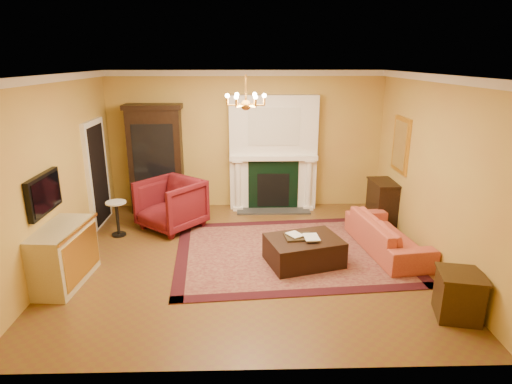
{
  "coord_description": "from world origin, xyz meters",
  "views": [
    {
      "loc": [
        -0.03,
        -6.6,
        3.22
      ],
      "look_at": [
        0.16,
        0.3,
        1.07
      ],
      "focal_mm": 30.0,
      "sensor_mm": 36.0,
      "label": 1
    }
  ],
  "objects_px": {
    "coral_sofa": "(388,229)",
    "leather_ottoman": "(304,251)",
    "wingback_armchair": "(171,202)",
    "commode": "(63,256)",
    "end_table": "(459,296)",
    "china_cabinet": "(157,161)",
    "console_table": "(382,203)",
    "pedestal_table": "(117,216)"
  },
  "relations": [
    {
      "from": "coral_sofa",
      "to": "leather_ottoman",
      "type": "bearing_deg",
      "value": 99.29
    },
    {
      "from": "wingback_armchair",
      "to": "commode",
      "type": "bearing_deg",
      "value": -80.54
    },
    {
      "from": "end_table",
      "to": "leather_ottoman",
      "type": "height_order",
      "value": "end_table"
    },
    {
      "from": "china_cabinet",
      "to": "console_table",
      "type": "xyz_separation_m",
      "value": [
        4.72,
        -0.9,
        -0.69
      ]
    },
    {
      "from": "end_table",
      "to": "console_table",
      "type": "distance_m",
      "value": 3.41
    },
    {
      "from": "wingback_armchair",
      "to": "coral_sofa",
      "type": "relative_size",
      "value": 0.54
    },
    {
      "from": "pedestal_table",
      "to": "console_table",
      "type": "height_order",
      "value": "console_table"
    },
    {
      "from": "china_cabinet",
      "to": "pedestal_table",
      "type": "height_order",
      "value": "china_cabinet"
    },
    {
      "from": "console_table",
      "to": "pedestal_table",
      "type": "bearing_deg",
      "value": -176.48
    },
    {
      "from": "leather_ottoman",
      "to": "pedestal_table",
      "type": "bearing_deg",
      "value": 143.36
    },
    {
      "from": "china_cabinet",
      "to": "console_table",
      "type": "height_order",
      "value": "china_cabinet"
    },
    {
      "from": "china_cabinet",
      "to": "console_table",
      "type": "relative_size",
      "value": 2.66
    },
    {
      "from": "console_table",
      "to": "leather_ottoman",
      "type": "relative_size",
      "value": 0.72
    },
    {
      "from": "end_table",
      "to": "commode",
      "type": "bearing_deg",
      "value": 169.17
    },
    {
      "from": "end_table",
      "to": "leather_ottoman",
      "type": "relative_size",
      "value": 0.52
    },
    {
      "from": "pedestal_table",
      "to": "commode",
      "type": "height_order",
      "value": "commode"
    },
    {
      "from": "wingback_armchair",
      "to": "pedestal_table",
      "type": "bearing_deg",
      "value": -119.54
    },
    {
      "from": "pedestal_table",
      "to": "end_table",
      "type": "xyz_separation_m",
      "value": [
        5.16,
        -2.83,
        -0.09
      ]
    },
    {
      "from": "wingback_armchair",
      "to": "end_table",
      "type": "xyz_separation_m",
      "value": [
        4.2,
        -3.2,
        -0.24
      ]
    },
    {
      "from": "console_table",
      "to": "leather_ottoman",
      "type": "height_order",
      "value": "console_table"
    },
    {
      "from": "commode",
      "to": "end_table",
      "type": "bearing_deg",
      "value": -6.09
    },
    {
      "from": "china_cabinet",
      "to": "pedestal_table",
      "type": "xyz_separation_m",
      "value": [
        -0.5,
        -1.48,
        -0.72
      ]
    },
    {
      "from": "china_cabinet",
      "to": "pedestal_table",
      "type": "distance_m",
      "value": 1.72
    },
    {
      "from": "commode",
      "to": "pedestal_table",
      "type": "bearing_deg",
      "value": 85.4
    },
    {
      "from": "end_table",
      "to": "console_table",
      "type": "xyz_separation_m",
      "value": [
        0.06,
        3.41,
        0.12
      ]
    },
    {
      "from": "wingback_armchair",
      "to": "pedestal_table",
      "type": "height_order",
      "value": "wingback_armchair"
    },
    {
      "from": "pedestal_table",
      "to": "commode",
      "type": "relative_size",
      "value": 0.57
    },
    {
      "from": "commode",
      "to": "end_table",
      "type": "xyz_separation_m",
      "value": [
        5.45,
        -1.04,
        -0.15
      ]
    },
    {
      "from": "pedestal_table",
      "to": "coral_sofa",
      "type": "height_order",
      "value": "coral_sofa"
    },
    {
      "from": "coral_sofa",
      "to": "leather_ottoman",
      "type": "height_order",
      "value": "coral_sofa"
    },
    {
      "from": "pedestal_table",
      "to": "coral_sofa",
      "type": "relative_size",
      "value": 0.34
    },
    {
      "from": "china_cabinet",
      "to": "coral_sofa",
      "type": "distance_m",
      "value": 4.99
    },
    {
      "from": "wingback_armchair",
      "to": "commode",
      "type": "relative_size",
      "value": 0.91
    },
    {
      "from": "china_cabinet",
      "to": "end_table",
      "type": "bearing_deg",
      "value": -45.09
    },
    {
      "from": "wingback_armchair",
      "to": "commode",
      "type": "xyz_separation_m",
      "value": [
        -1.25,
        -2.15,
        -0.1
      ]
    },
    {
      "from": "pedestal_table",
      "to": "end_table",
      "type": "bearing_deg",
      "value": -28.77
    },
    {
      "from": "pedestal_table",
      "to": "coral_sofa",
      "type": "bearing_deg",
      "value": -9.19
    },
    {
      "from": "pedestal_table",
      "to": "china_cabinet",
      "type": "bearing_deg",
      "value": 71.3
    },
    {
      "from": "commode",
      "to": "end_table",
      "type": "height_order",
      "value": "commode"
    },
    {
      "from": "wingback_armchair",
      "to": "coral_sofa",
      "type": "bearing_deg",
      "value": 23.24
    },
    {
      "from": "end_table",
      "to": "wingback_armchair",
      "type": "bearing_deg",
      "value": 142.73
    },
    {
      "from": "wingback_armchair",
      "to": "leather_ottoman",
      "type": "height_order",
      "value": "wingback_armchair"
    }
  ]
}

